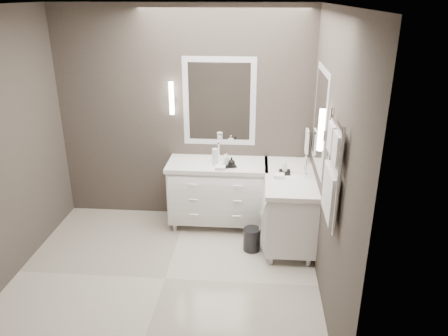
# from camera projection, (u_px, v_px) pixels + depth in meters

# --- Properties ---
(floor) EXTENTS (3.20, 3.00, 0.01)m
(floor) POSITION_uv_depth(u_px,v_px,m) (165.00, 279.00, 4.60)
(floor) COLOR beige
(floor) RESTS_ON ground
(ceiling) EXTENTS (3.20, 3.00, 0.01)m
(ceiling) POSITION_uv_depth(u_px,v_px,m) (148.00, 5.00, 3.59)
(ceiling) COLOR white
(ceiling) RESTS_ON wall_back
(wall_back) EXTENTS (3.20, 0.01, 2.70)m
(wall_back) POSITION_uv_depth(u_px,v_px,m) (184.00, 117.00, 5.48)
(wall_back) COLOR #423A34
(wall_back) RESTS_ON floor
(wall_front) EXTENTS (3.20, 0.01, 2.70)m
(wall_front) POSITION_uv_depth(u_px,v_px,m) (104.00, 244.00, 2.70)
(wall_front) COLOR #423A34
(wall_front) RESTS_ON floor
(wall_right) EXTENTS (0.01, 3.00, 2.70)m
(wall_right) POSITION_uv_depth(u_px,v_px,m) (331.00, 164.00, 3.97)
(wall_right) COLOR #423A34
(wall_right) RESTS_ON floor
(vanity_back) EXTENTS (1.24, 0.59, 0.97)m
(vanity_back) POSITION_uv_depth(u_px,v_px,m) (218.00, 190.00, 5.51)
(vanity_back) COLOR white
(vanity_back) RESTS_ON floor
(vanity_right) EXTENTS (0.59, 1.24, 0.97)m
(vanity_right) POSITION_uv_depth(u_px,v_px,m) (289.00, 203.00, 5.15)
(vanity_right) COLOR white
(vanity_right) RESTS_ON floor
(mirror_back) EXTENTS (0.90, 0.02, 1.10)m
(mirror_back) POSITION_uv_depth(u_px,v_px,m) (219.00, 102.00, 5.36)
(mirror_back) COLOR white
(mirror_back) RESTS_ON wall_back
(mirror_right) EXTENTS (0.02, 0.90, 1.10)m
(mirror_right) POSITION_uv_depth(u_px,v_px,m) (320.00, 119.00, 4.64)
(mirror_right) COLOR white
(mirror_right) RESTS_ON wall_right
(sconce_back) EXTENTS (0.06, 0.06, 0.40)m
(sconce_back) POSITION_uv_depth(u_px,v_px,m) (172.00, 99.00, 5.33)
(sconce_back) COLOR white
(sconce_back) RESTS_ON wall_back
(sconce_right) EXTENTS (0.06, 0.06, 0.40)m
(sconce_right) POSITION_uv_depth(u_px,v_px,m) (321.00, 131.00, 4.09)
(sconce_right) COLOR white
(sconce_right) RESTS_ON wall_right
(towel_bar_corner) EXTENTS (0.03, 0.22, 0.30)m
(towel_bar_corner) POSITION_uv_depth(u_px,v_px,m) (307.00, 141.00, 5.32)
(towel_bar_corner) COLOR white
(towel_bar_corner) RESTS_ON wall_right
(towel_ladder) EXTENTS (0.06, 0.58, 0.90)m
(towel_ladder) POSITION_uv_depth(u_px,v_px,m) (332.00, 176.00, 3.59)
(towel_ladder) COLOR white
(towel_ladder) RESTS_ON wall_right
(waste_bin) EXTENTS (0.26, 0.26, 0.28)m
(waste_bin) POSITION_uv_depth(u_px,v_px,m) (252.00, 239.00, 5.06)
(waste_bin) COLOR black
(waste_bin) RESTS_ON floor
(amenity_tray_back) EXTENTS (0.19, 0.16, 0.02)m
(amenity_tray_back) POSITION_uv_depth(u_px,v_px,m) (229.00, 166.00, 5.25)
(amenity_tray_back) COLOR black
(amenity_tray_back) RESTS_ON vanity_back
(amenity_tray_right) EXTENTS (0.13, 0.18, 0.03)m
(amenity_tray_right) POSITION_uv_depth(u_px,v_px,m) (285.00, 173.00, 5.05)
(amenity_tray_right) COLOR black
(amenity_tray_right) RESTS_ON vanity_right
(water_bottle) EXTENTS (0.09, 0.09, 0.21)m
(water_bottle) POSITION_uv_depth(u_px,v_px,m) (215.00, 157.00, 5.27)
(water_bottle) COLOR silver
(water_bottle) RESTS_ON vanity_back
(soap_bottle_a) EXTENTS (0.07, 0.07, 0.13)m
(soap_bottle_a) POSITION_uv_depth(u_px,v_px,m) (227.00, 159.00, 5.24)
(soap_bottle_a) COLOR white
(soap_bottle_a) RESTS_ON amenity_tray_back
(soap_bottle_b) EXTENTS (0.11, 0.11, 0.11)m
(soap_bottle_b) POSITION_uv_depth(u_px,v_px,m) (232.00, 162.00, 5.20)
(soap_bottle_b) COLOR black
(soap_bottle_b) RESTS_ON amenity_tray_back
(soap_bottle_c) EXTENTS (0.06, 0.06, 0.15)m
(soap_bottle_c) POSITION_uv_depth(u_px,v_px,m) (285.00, 166.00, 5.02)
(soap_bottle_c) COLOR white
(soap_bottle_c) RESTS_ON amenity_tray_right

